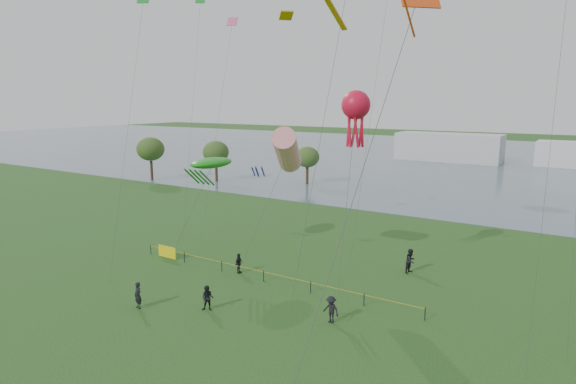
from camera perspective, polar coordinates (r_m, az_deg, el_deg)
The scene contains 13 objects.
lake at distance 114.66m, azimuth 24.83°, elevation 3.25°, with size 400.00×120.00×0.08m, color slate.
pavilion_left at distance 111.65m, azimuth 18.49°, elevation 5.06°, with size 22.00×8.00×6.00m, color silver.
trees at distance 79.44m, azimuth -9.23°, elevation 4.68°, with size 28.24×14.50×7.13m.
fence at distance 39.70m, azimuth -10.22°, elevation -7.91°, with size 24.07×0.07×1.05m.
spectator_a at distance 31.71m, azimuth -9.51°, elevation -12.31°, with size 0.80×0.62×1.64m, color black.
spectator_b at distance 29.82m, azimuth 5.12°, elevation -13.70°, with size 1.08×0.62×1.68m, color black.
spectator_c at distance 37.78m, azimuth -5.87°, elevation -8.41°, with size 0.92×0.38×1.57m, color black.
spectator_f at distance 33.02m, azimuth -17.37°, elevation -11.61°, with size 0.63×0.42×1.74m, color black.
spectator_g at distance 38.81m, azimuth 14.33°, elevation -7.91°, with size 0.92×0.72×1.90m, color black.
kite_windsock at distance 36.45m, azimuth -0.13°, elevation 4.93°, with size 5.03×5.10×11.36m.
kite_creature at distance 41.25m, azimuth -9.09°, elevation 3.40°, with size 3.43×5.34×8.42m.
kite_octopus at distance 33.88m, azimuth 8.05°, elevation 10.02°, with size 2.23×5.89×13.88m.
kite_delta at distance 19.20m, azimuth 14.40°, elevation 20.05°, with size 2.35×10.17×17.85m.
Camera 1 is at (14.52, -12.97, 13.22)m, focal length 30.00 mm.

